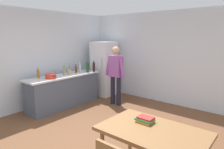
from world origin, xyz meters
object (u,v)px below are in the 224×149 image
object	(u,v)px
bottle_beer_brown	(76,69)
bottle_vinegar_tall	(64,70)
refrigerator	(104,69)
bottle_wine_dark	(94,67)
person	(116,72)
dining_table	(153,135)
bottle_water_clear	(80,68)
bottle_oil_amber	(38,74)
cooking_pot	(51,76)
bottle_wine_green	(87,67)
utensil_jar	(69,72)
book_stack	(145,119)

from	to	relation	value
bottle_beer_brown	bottle_vinegar_tall	distance (m)	0.46
refrigerator	bottle_vinegar_tall	size ratio (longest dim) A/B	5.62
bottle_beer_brown	bottle_wine_dark	bearing A→B (deg)	60.06
person	dining_table	size ratio (longest dim) A/B	1.21
bottle_beer_brown	bottle_water_clear	xyz separation A→B (m)	(0.04, 0.12, 0.02)
person	bottle_wine_dark	world-z (taller)	person
bottle_wine_dark	bottle_vinegar_tall	bearing A→B (deg)	-105.11
bottle_water_clear	bottle_oil_amber	distance (m)	1.30
cooking_pot	bottle_wine_green	world-z (taller)	bottle_wine_green
bottle_vinegar_tall	bottle_wine_dark	xyz separation A→B (m)	(0.25, 0.93, 0.01)
person	cooking_pot	xyz separation A→B (m)	(-0.97, -1.50, -0.02)
bottle_beer_brown	bottle_vinegar_tall	world-z (taller)	bottle_vinegar_tall
dining_table	bottle_vinegar_tall	size ratio (longest dim) A/B	4.37
utensil_jar	book_stack	size ratio (longest dim) A/B	1.27
bottle_vinegar_tall	person	bearing A→B (deg)	42.42
refrigerator	bottle_water_clear	world-z (taller)	refrigerator
bottle_oil_amber	bottle_wine_dark	xyz separation A→B (m)	(0.41, 1.65, 0.03)
dining_table	bottle_wine_dark	world-z (taller)	bottle_wine_dark
cooking_pot	bottle_wine_green	size ratio (longest dim) A/B	1.18
bottle_water_clear	dining_table	bearing A→B (deg)	-26.98
refrigerator	cooking_pot	distance (m)	2.05
bottle_oil_amber	cooking_pot	bearing A→B (deg)	37.52
bottle_oil_amber	book_stack	distance (m)	3.40
person	bottle_beer_brown	size ratio (longest dim) A/B	6.54
refrigerator	bottle_wine_dark	distance (m)	0.63
bottle_water_clear	bottle_wine_dark	bearing A→B (deg)	57.00
bottle_water_clear	person	bearing A→B (deg)	21.20
utensil_jar	bottle_wine_green	world-z (taller)	bottle_wine_green
cooking_pot	bottle_wine_dark	bearing A→B (deg)	84.17
bottle_water_clear	bottle_vinegar_tall	bearing A→B (deg)	-91.84
utensil_jar	bottle_wine_dark	xyz separation A→B (m)	(0.22, 0.79, 0.07)
person	book_stack	distance (m)	2.94
bottle_vinegar_tall	book_stack	size ratio (longest dim) A/B	1.27
bottle_vinegar_tall	utensil_jar	bearing A→B (deg)	76.73
bottle_wine_green	bottle_wine_dark	distance (m)	0.22
bottle_wine_dark	bottle_beer_brown	bearing A→B (deg)	-119.94
utensil_jar	cooking_pot	bearing A→B (deg)	-84.01
bottle_wine_dark	book_stack	bearing A→B (deg)	-33.22
utensil_jar	bottle_vinegar_tall	distance (m)	0.16
book_stack	utensil_jar	bearing A→B (deg)	160.00
bottle_oil_amber	bottle_wine_green	size ratio (longest dim) A/B	0.82
bottle_beer_brown	book_stack	bearing A→B (deg)	-24.31
refrigerator	bottle_wine_dark	world-z (taller)	refrigerator
dining_table	utensil_jar	distance (m)	3.65
bottle_wine_green	dining_table	bearing A→B (deg)	-30.18
bottle_oil_amber	book_stack	world-z (taller)	bottle_oil_amber
utensil_jar	bottle_beer_brown	bearing A→B (deg)	100.86
utensil_jar	person	bearing A→B (deg)	38.76
person	bottle_water_clear	xyz separation A→B (m)	(-1.06, -0.41, 0.05)
cooking_pot	bottle_vinegar_tall	bearing A→B (deg)	101.45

